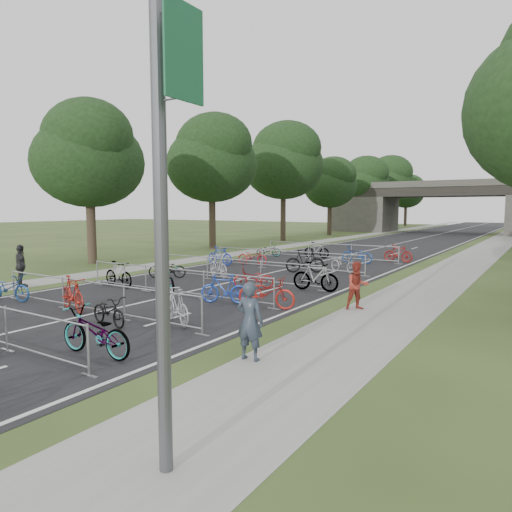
{
  "coord_description": "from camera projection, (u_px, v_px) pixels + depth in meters",
  "views": [
    {
      "loc": [
        12.36,
        -2.1,
        3.42
      ],
      "look_at": [
        0.35,
        16.44,
        1.1
      ],
      "focal_mm": 32.0,
      "sensor_mm": 36.0,
      "label": 1
    }
  ],
  "objects": [
    {
      "name": "bike_13",
      "position": [
        165.0,
        279.0,
        18.52
      ],
      "size": [
        2.17,
        1.51,
        1.08
      ],
      "primitive_type": "imported",
      "rotation": [
        0.0,
        0.0,
        1.14
      ],
      "color": "#9B9EA3",
      "rests_on": "ground"
    },
    {
      "name": "bike_23",
      "position": [
        343.0,
        263.0,
        24.18
      ],
      "size": [
        2.0,
        1.44,
        1.0
      ],
      "primitive_type": "imported",
      "rotation": [
        0.0,
        0.0,
        1.11
      ],
      "color": "#96949B",
      "rests_on": "ground"
    },
    {
      "name": "bike_24",
      "position": [
        269.0,
        251.0,
        32.14
      ],
      "size": [
        1.77,
        1.36,
        0.89
      ],
      "primitive_type": "imported",
      "rotation": [
        0.0,
        0.0,
        2.09
      ],
      "color": "#9B9EA3",
      "rests_on": "ground"
    },
    {
      "name": "road",
      "position": [
        418.0,
        239.0,
        50.52
      ],
      "size": [
        11.0,
        140.0,
        0.01
      ],
      "primitive_type": "cube",
      "color": "black",
      "rests_on": "ground"
    },
    {
      "name": "sidewalk_left",
      "position": [
        353.0,
        237.0,
        54.58
      ],
      "size": [
        2.0,
        140.0,
        0.01
      ],
      "primitive_type": "cube",
      "color": "gray",
      "rests_on": "ground"
    },
    {
      "name": "bike_21",
      "position": [
        252.0,
        257.0,
        27.47
      ],
      "size": [
        1.99,
        0.93,
        1.01
      ],
      "primitive_type": "imported",
      "rotation": [
        0.0,
        0.0,
        1.71
      ],
      "color": "maroon",
      "rests_on": "ground"
    },
    {
      "name": "bike_9",
      "position": [
        72.0,
        294.0,
        15.1
      ],
      "size": [
        2.03,
        1.07,
        1.17
      ],
      "primitive_type": "imported",
      "rotation": [
        0.0,
        0.0,
        1.29
      ],
      "color": "maroon",
      "rests_on": "ground"
    },
    {
      "name": "bike_15",
      "position": [
        266.0,
        293.0,
        15.58
      ],
      "size": [
        2.16,
        1.11,
        1.08
      ],
      "primitive_type": "imported",
      "rotation": [
        0.0,
        0.0,
        1.77
      ],
      "color": "#A01D17",
      "rests_on": "ground"
    },
    {
      "name": "barrier_row_4",
      "position": [
        233.0,
        270.0,
        21.25
      ],
      "size": [
        9.7,
        0.08,
        1.1
      ],
      "color": "#9B9EA3",
      "rests_on": "ground"
    },
    {
      "name": "bike_16",
      "position": [
        167.0,
        269.0,
        22.27
      ],
      "size": [
        1.88,
        1.51,
        0.96
      ],
      "primitive_type": "imported",
      "rotation": [
        0.0,
        0.0,
        5.28
      ],
      "color": "black",
      "rests_on": "ground"
    },
    {
      "name": "overpass_bridge",
      "position": [
        446.0,
        207.0,
        62.68
      ],
      "size": [
        31.0,
        8.0,
        7.05
      ],
      "color": "#3F3D38",
      "rests_on": "ground"
    },
    {
      "name": "tree_left_5",
      "position": [
        388.0,
        180.0,
        77.48
      ],
      "size": [
        8.4,
        8.4,
        12.81
      ],
      "color": "#33261C",
      "rests_on": "ground"
    },
    {
      "name": "bike_19",
      "position": [
        315.0,
        277.0,
        18.8
      ],
      "size": [
        2.03,
        0.68,
        1.2
      ],
      "primitive_type": "imported",
      "rotation": [
        0.0,
        0.0,
        1.63
      ],
      "color": "#9B9EA3",
      "rests_on": "ground"
    },
    {
      "name": "bike_12",
      "position": [
        118.0,
        274.0,
        19.72
      ],
      "size": [
        1.92,
        0.72,
        1.13
      ],
      "primitive_type": "imported",
      "rotation": [
        0.0,
        0.0,
        1.47
      ],
      "color": "#9B9EA3",
      "rests_on": "ground"
    },
    {
      "name": "bike_17",
      "position": [
        218.0,
        266.0,
        22.54
      ],
      "size": [
        1.94,
        1.35,
        1.14
      ],
      "primitive_type": "imported",
      "rotation": [
        0.0,
        0.0,
        4.24
      ],
      "color": "#97989D",
      "rests_on": "ground"
    },
    {
      "name": "pedestrian_c",
      "position": [
        21.0,
        266.0,
        19.69
      ],
      "size": [
        1.17,
        0.77,
        1.85
      ],
      "primitive_type": "imported",
      "rotation": [
        0.0,
        0.0,
        2.82
      ],
      "color": "#232326",
      "rests_on": "ground"
    },
    {
      "name": "bike_8",
      "position": [
        8.0,
        288.0,
        16.76
      ],
      "size": [
        1.99,
        1.17,
        0.99
      ],
      "primitive_type": "imported",
      "rotation": [
        0.0,
        0.0,
        1.86
      ],
      "color": "navy",
      "rests_on": "ground"
    },
    {
      "name": "bike_10",
      "position": [
        109.0,
        311.0,
        13.26
      ],
      "size": [
        1.74,
        0.85,
        0.87
      ],
      "primitive_type": "imported",
      "rotation": [
        0.0,
        0.0,
        1.4
      ],
      "color": "black",
      "rests_on": "ground"
    },
    {
      "name": "lane_markings",
      "position": [
        418.0,
        239.0,
        50.52
      ],
      "size": [
        0.12,
        140.0,
        0.0
      ],
      "primitive_type": "cube",
      "color": "silver",
      "rests_on": "ground"
    },
    {
      "name": "tree_left_2",
      "position": [
        284.0,
        163.0,
        47.43
      ],
      "size": [
        8.4,
        8.4,
        12.81
      ],
      "color": "#33261C",
      "rests_on": "ground"
    },
    {
      "name": "bike_11",
      "position": [
        177.0,
        306.0,
        13.47
      ],
      "size": [
        1.85,
        1.27,
        1.09
      ],
      "primitive_type": "imported",
      "rotation": [
        0.0,
        0.0,
        4.25
      ],
      "color": "#999AA0",
      "rests_on": "ground"
    },
    {
      "name": "bike_18",
      "position": [
        254.0,
        278.0,
        19.46
      ],
      "size": [
        1.76,
        1.37,
        0.89
      ],
      "primitive_type": "imported",
      "rotation": [
        0.0,
        0.0,
        5.25
      ],
      "color": "maroon",
      "rests_on": "ground"
    },
    {
      "name": "pedestrian_a",
      "position": [
        250.0,
        321.0,
        10.21
      ],
      "size": [
        0.69,
        0.48,
        1.78
      ],
      "primitive_type": "imported",
      "rotation": [
        0.0,
        0.0,
        3.23
      ],
      "color": "#2B3441",
      "rests_on": "ground"
    },
    {
      "name": "bike_22",
      "position": [
        305.0,
        261.0,
        24.17
      ],
      "size": [
        2.06,
        1.54,
        1.23
      ],
      "primitive_type": "imported",
      "rotation": [
        0.0,
        0.0,
        2.1
      ],
      "color": "black",
      "rests_on": "ground"
    },
    {
      "name": "bike_27",
      "position": [
        398.0,
        254.0,
        28.9
      ],
      "size": [
        1.88,
        0.69,
        1.11
      ],
      "primitive_type": "imported",
      "rotation": [
        0.0,
        0.0,
        1.48
      ],
      "color": "maroon",
      "rests_on": "ground"
    },
    {
      "name": "tree_left_6",
      "position": [
        407.0,
        192.0,
        87.66
      ],
      "size": [
        6.72,
        6.72,
        10.25
      ],
      "color": "#33261C",
      "rests_on": "ground"
    },
    {
      "name": "bike_14",
      "position": [
        224.0,
        289.0,
        16.36
      ],
      "size": [
        1.82,
        1.11,
        1.06
      ],
      "primitive_type": "imported",
      "rotation": [
        0.0,
        0.0,
        5.09
      ],
      "color": "#1D3CA1",
      "rests_on": "ground"
    },
    {
      "name": "bike_20",
      "position": [
        220.0,
        256.0,
        27.43
      ],
      "size": [
        1.87,
        0.6,
        1.11
      ],
      "primitive_type": "imported",
      "rotation": [
        0.0,
        0.0,
        1.53
      ],
      "color": "#1B2E97",
      "rests_on": "ground"
    },
    {
      "name": "bike_26",
      "position": [
        357.0,
        255.0,
        28.37
      ],
      "size": [
        2.16,
        1.0,
        1.1
      ],
      "primitive_type": "imported",
      "rotation": [
        0.0,
        0.0,
        4.58
      ],
      "color": "navy",
      "rests_on": "ground"
    },
    {
      "name": "bike_25",
      "position": [
        317.0,
        250.0,
        31.28
      ],
      "size": [
        1.85,
        0.58,
        1.1
      ],
      "primitive_type": "imported",
      "rotation": [
        0.0,
        0.0,
        1.6
      ],
      "color": "#9B9EA3",
      "rests_on": "ground"
    },
    {
      "name": "barrier_row_3",
      "position": [
        173.0,
        282.0,
        17.91
      ],
      "size": [
        9.7,
        0.08,
        1.1
      ],
      "color": "#9B9EA3",
      "rests_on": "ground"
    },
    {
      "name": "pedestrian_b",
      "position": [
        357.0,
        286.0,
        15.35
      ],
      "size": [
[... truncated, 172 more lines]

